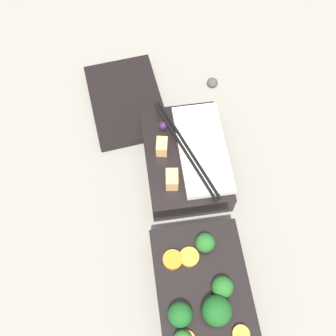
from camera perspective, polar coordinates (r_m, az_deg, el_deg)
The scene contains 5 objects.
ground_plane at distance 0.64m, azimuth 3.15°, elevation -8.63°, with size 3.00×3.00×0.00m, color gray.
bento_tray_vegetable at distance 0.59m, azimuth 5.06°, elevation -17.53°, with size 0.19×0.13×0.08m.
bento_tray_rice at distance 0.66m, azimuth 2.68°, elevation 1.43°, with size 0.19×0.13×0.07m.
bento_lid at distance 0.75m, azimuth -6.10°, elevation 9.67°, with size 0.18×0.13×0.02m, color black.
pebble_0 at distance 0.78m, azimuth 6.45°, elevation 12.17°, with size 0.02×0.02×0.02m, color #474442.
Camera 1 is at (-0.19, 0.06, 0.61)m, focal length 42.00 mm.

